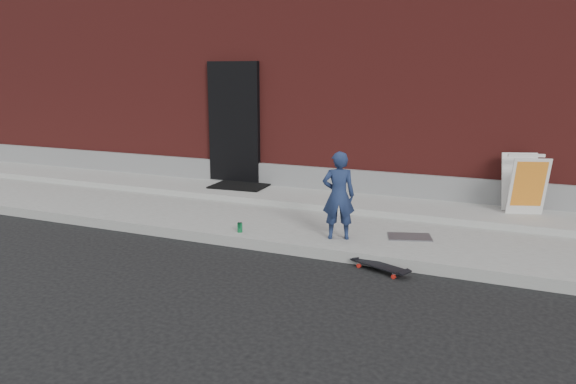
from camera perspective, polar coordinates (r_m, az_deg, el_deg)
The scene contains 10 objects.
ground at distance 7.29m, azimuth 1.37°, elevation -6.61°, with size 80.00×80.00×0.00m, color black.
sidewalk at distance 8.62m, azimuth 5.17°, elevation -3.16°, with size 20.00×3.00×0.15m, color gray.
apron at distance 9.42m, azimuth 6.94°, elevation -1.08°, with size 20.00×1.20×0.10m, color gray.
building at distance 13.64m, azimuth 12.94°, elevation 12.54°, with size 20.00×8.10×5.00m.
child at distance 7.43m, azimuth 5.16°, elevation -0.35°, with size 0.43×0.28×1.18m, color #1A274B.
skateboard at distance 6.85m, azimuth 9.33°, elevation -7.43°, with size 0.76×0.46×0.08m.
pizza_sign at distance 9.12m, azimuth 22.88°, elevation 0.79°, with size 0.71×0.77×0.89m.
soda_can at distance 7.85m, azimuth -4.91°, elevation -3.62°, with size 0.07×0.07×0.13m, color #1B894A.
doormat at distance 10.46m, azimuth -4.86°, elevation 0.66°, with size 1.00×0.81×0.03m, color black.
utility_plate at distance 7.77m, azimuth 12.26°, elevation -4.47°, with size 0.57×0.36×0.02m, color #5C5B61.
Camera 1 is at (2.61, -6.39, 2.35)m, focal length 35.00 mm.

